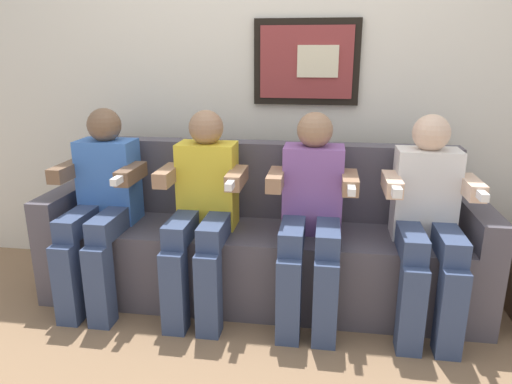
{
  "coord_description": "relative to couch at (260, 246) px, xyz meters",
  "views": [
    {
      "loc": [
        0.35,
        -2.21,
        1.42
      ],
      "look_at": [
        0.0,
        0.15,
        0.7
      ],
      "focal_mm": 33.06,
      "sensor_mm": 36.0,
      "label": 1
    }
  ],
  "objects": [
    {
      "name": "ground_plane",
      "position": [
        0.0,
        -0.33,
        -0.31
      ],
      "size": [
        6.37,
        6.37,
        0.0
      ],
      "primitive_type": "plane",
      "color": "#8C6B4C"
    },
    {
      "name": "person_leftmost",
      "position": [
        -0.88,
        -0.17,
        0.29
      ],
      "size": [
        0.46,
        0.56,
        1.11
      ],
      "color": "#3F72CC",
      "rests_on": "ground_plane"
    },
    {
      "name": "person_right_center",
      "position": [
        0.3,
        -0.17,
        0.29
      ],
      "size": [
        0.46,
        0.56,
        1.11
      ],
      "color": "#8C59A5",
      "rests_on": "ground_plane"
    },
    {
      "name": "person_rightmost",
      "position": [
        0.88,
        -0.17,
        0.29
      ],
      "size": [
        0.46,
        0.56,
        1.11
      ],
      "color": "white",
      "rests_on": "ground_plane"
    },
    {
      "name": "person_left_center",
      "position": [
        -0.29,
        -0.17,
        0.29
      ],
      "size": [
        0.46,
        0.56,
        1.11
      ],
      "color": "yellow",
      "rests_on": "ground_plane"
    },
    {
      "name": "couch",
      "position": [
        0.0,
        0.0,
        0.0
      ],
      "size": [
        2.5,
        0.58,
        0.9
      ],
      "color": "#514C56",
      "rests_on": "ground_plane"
    },
    {
      "name": "back_wall_assembly",
      "position": [
        0.01,
        0.44,
        0.99
      ],
      "size": [
        4.9,
        0.1,
        2.6
      ],
      "color": "silver",
      "rests_on": "ground_plane"
    }
  ]
}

